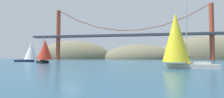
% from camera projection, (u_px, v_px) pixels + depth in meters
% --- Properties ---
extents(ground_plane, '(360.00, 360.00, 0.00)m').
position_uv_depth(ground_plane, '(71.00, 72.00, 21.67)').
color(ground_plane, navy).
extents(headland_left, '(69.83, 44.00, 34.23)m').
position_uv_depth(headland_left, '(74.00, 59.00, 164.02)').
color(headland_left, '#6B664C').
rests_on(headland_left, ground_plane).
extents(headland_center, '(62.40, 44.00, 25.78)m').
position_uv_depth(headland_center, '(139.00, 59.00, 153.62)').
color(headland_center, '#6B664C').
rests_on(headland_center, ground_plane).
extents(headland_right, '(81.68, 44.00, 38.49)m').
position_uv_depth(headland_right, '(207.00, 59.00, 144.09)').
color(headland_right, '#6B664C').
rests_on(headland_right, ground_plane).
extents(suspension_bridge, '(136.33, 6.00, 35.06)m').
position_uv_depth(suspension_bridge, '(129.00, 34.00, 115.89)').
color(suspension_bridge, '#A34228').
rests_on(suspension_bridge, ground_plane).
extents(sailboat_white_mainsail, '(8.95, 7.65, 8.91)m').
position_uv_depth(sailboat_white_mainsail, '(31.00, 51.00, 71.65)').
color(sailboat_white_mainsail, '#191E4C').
rests_on(sailboat_white_mainsail, ground_plane).
extents(sailboat_red_spinnaker, '(6.27, 9.47, 10.93)m').
position_uv_depth(sailboat_red_spinnaker, '(44.00, 50.00, 84.55)').
color(sailboat_red_spinnaker, white).
rests_on(sailboat_red_spinnaker, ground_plane).
extents(sailboat_yellow_sail, '(9.06, 5.36, 11.09)m').
position_uv_depth(sailboat_yellow_sail, '(177.00, 39.00, 29.39)').
color(sailboat_yellow_sail, '#B7B2A8').
rests_on(sailboat_yellow_sail, ground_plane).
extents(sailboat_scarlet_sail, '(7.76, 7.22, 8.19)m').
position_uv_depth(sailboat_scarlet_sail, '(45.00, 51.00, 53.10)').
color(sailboat_scarlet_sail, black).
rests_on(sailboat_scarlet_sail, ground_plane).
extents(channel_buoy, '(1.10, 1.10, 2.64)m').
position_uv_depth(channel_buoy, '(189.00, 63.00, 43.52)').
color(channel_buoy, gold).
rests_on(channel_buoy, ground_plane).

